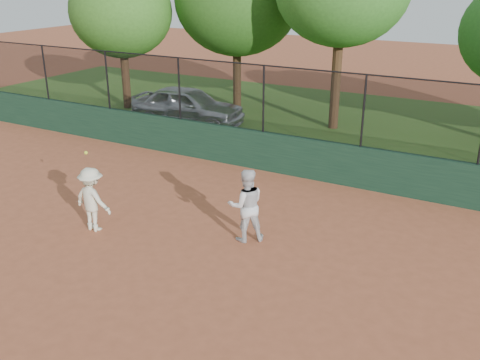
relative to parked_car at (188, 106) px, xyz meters
The scene contains 9 objects.
ground 10.60m from the parked_car, 59.65° to the right, with size 80.00×80.00×0.00m, color #AC5737.
back_wall 6.19m from the parked_car, 30.32° to the right, with size 26.00×0.20×1.20m, color #1A3926.
grass_strip 6.12m from the parked_car, 28.28° to the left, with size 36.00×12.00×0.01m, color #2F561A.
parked_car is the anchor object (origin of this frame).
player_second 9.92m from the parked_car, 48.49° to the right, with size 0.83×0.64×1.70m, color silver.
player_main 9.27m from the parked_car, 69.78° to the right, with size 1.02×0.61×2.07m.
fence_assembly 6.34m from the parked_car, 30.45° to the right, with size 26.00×0.06×2.00m.
tree_0 5.29m from the parked_car, 164.74° to the left, with size 4.45×4.04×6.03m.
tree_1 5.19m from the parked_car, 85.69° to the left, with size 5.39×4.90×6.91m.
Camera 1 is at (6.34, -7.88, 5.74)m, focal length 40.00 mm.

